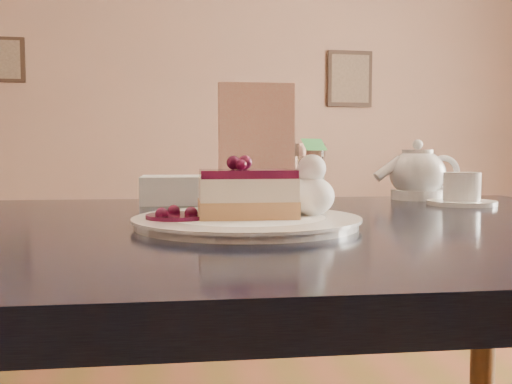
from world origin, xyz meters
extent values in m
cube|color=#8D6955|center=(0.00, 5.00, 1.50)|extent=(8.00, 0.02, 3.00)
cube|color=black|center=(1.80, 4.97, 1.60)|extent=(0.45, 0.03, 0.55)
cube|color=black|center=(0.03, 0.29, 0.76)|extent=(1.28, 0.88, 0.04)
cylinder|color=white|center=(0.02, 0.24, 0.78)|extent=(0.29, 0.29, 0.01)
cube|color=#E59959|center=(0.02, 0.24, 0.80)|extent=(0.13, 0.09, 0.02)
cube|color=white|center=(0.02, 0.24, 0.83)|extent=(0.13, 0.09, 0.03)
cube|color=#320619|center=(0.02, 0.24, 0.85)|extent=(0.12, 0.09, 0.01)
ellipsoid|color=white|center=(0.11, 0.24, 0.82)|extent=(0.06, 0.06, 0.05)
cylinder|color=#320619|center=(-0.07, 0.24, 0.79)|extent=(0.08, 0.08, 0.01)
cylinder|color=white|center=(0.46, 0.47, 0.78)|extent=(0.12, 0.12, 0.01)
cylinder|color=white|center=(0.46, 0.47, 0.81)|extent=(0.07, 0.07, 0.05)
ellipsoid|color=white|center=(0.43, 0.60, 0.83)|extent=(0.11, 0.11, 0.10)
cylinder|color=white|center=(0.43, 0.60, 0.88)|extent=(0.06, 0.06, 0.01)
cylinder|color=white|center=(0.36, 0.60, 0.83)|extent=(0.06, 0.02, 0.05)
cube|color=#FEEBC6|center=(0.10, 0.60, 0.89)|extent=(0.15, 0.04, 0.23)
cylinder|color=white|center=(0.21, 0.62, 0.82)|extent=(0.06, 0.06, 0.09)
cylinder|color=silver|center=(0.21, 0.62, 0.88)|extent=(0.06, 0.06, 0.03)
cube|color=white|center=(-0.06, 0.60, 0.80)|extent=(0.13, 0.13, 0.05)
camera|label=1|loc=(-0.09, -0.49, 0.87)|focal=40.00mm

